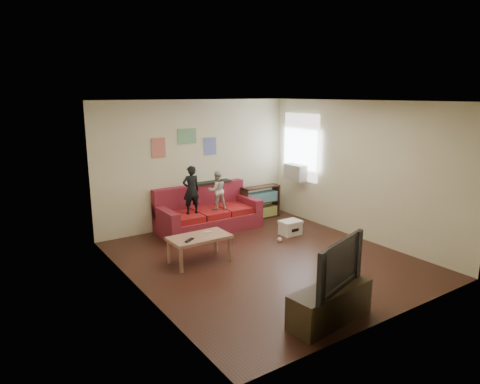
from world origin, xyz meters
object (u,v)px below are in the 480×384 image
tv_stand (330,304)px  child_b (217,190)px  sofa (207,214)px  bookshelf (260,204)px  coffee_table (199,240)px  television (332,263)px  child_a (191,190)px  file_box (290,227)px

tv_stand → child_b: bearing=72.9°
sofa → child_b: child_b is taller
tv_stand → bookshelf: bearing=57.7°
coffee_table → bookshelf: (2.45, 1.57, -0.06)m
child_b → television: bearing=89.8°
child_a → file_box: 2.16m
file_box → television: size_ratio=0.38×
child_a → tv_stand: 4.07m
coffee_table → bookshelf: 2.91m
child_b → child_a: bearing=10.3°
child_b → television: 4.07m
television → tv_stand: bearing=0.0°
sofa → bookshelf: sofa is taller
bookshelf → file_box: bearing=-99.0°
file_box → child_b: bearing=134.1°
bookshelf → tv_stand: bookshelf is taller
file_box → tv_stand: 3.42m
child_a → coffee_table: child_a is taller
sofa → child_a: 0.79m
tv_stand → coffee_table: bearing=92.6°
child_b → bookshelf: (1.28, 0.21, -0.53)m
file_box → television: 3.48m
child_b → file_box: size_ratio=1.93×
sofa → television: television is taller
file_box → television: television is taller
bookshelf → television: size_ratio=0.83×
child_b → bookshelf: child_b is taller
sofa → bookshelf: size_ratio=2.30×
tv_stand → television: bearing=0.0°
sofa → tv_stand: bearing=-98.0°
child_b → file_box: bearing=144.4°
coffee_table → television: 2.70m
sofa → file_box: size_ratio=5.07×
television → coffee_table: bearing=81.5°
sofa → television: bearing=-98.0°
child_b → tv_stand: size_ratio=0.67×
bookshelf → television: bearing=-115.6°
file_box → tv_stand: bearing=-122.0°
coffee_table → bookshelf: size_ratio=1.10×
child_b → sofa: bearing=-39.3°
child_a → child_b: child_a is taller
tv_stand → television: (0.00, 0.00, 0.55)m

